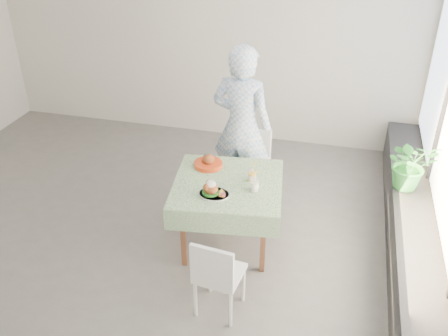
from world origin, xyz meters
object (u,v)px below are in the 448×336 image
(diner, at_px, (242,127))
(juice_cup_orange, at_px, (252,176))
(main_dish, at_px, (212,190))
(chair_near, at_px, (219,288))
(potted_plant, at_px, (411,164))
(chair_far, at_px, (245,186))
(cafe_table, at_px, (228,206))

(diner, height_order, juice_cup_orange, diner)
(diner, relative_size, main_dish, 6.41)
(chair_near, xyz_separation_m, juice_cup_orange, (0.06, 1.01, 0.55))
(main_dish, relative_size, potted_plant, 0.53)
(chair_near, height_order, juice_cup_orange, juice_cup_orange)
(chair_far, xyz_separation_m, potted_plant, (1.71, 0.08, 0.48))
(cafe_table, height_order, main_dish, main_dish)
(chair_far, height_order, main_dish, chair_far)
(diner, height_order, main_dish, diner)
(main_dish, bearing_deg, potted_plant, 29.13)
(main_dish, bearing_deg, cafe_table, 70.89)
(cafe_table, bearing_deg, main_dish, -109.11)
(diner, bearing_deg, juice_cup_orange, 117.87)
(juice_cup_orange, height_order, potted_plant, potted_plant)
(juice_cup_orange, xyz_separation_m, potted_plant, (1.52, 0.68, -0.02))
(cafe_table, height_order, chair_far, chair_far)
(chair_far, height_order, diner, diner)
(chair_near, height_order, diner, diner)
(chair_far, xyz_separation_m, diner, (-0.09, 0.18, 0.64))
(main_dish, height_order, juice_cup_orange, juice_cup_orange)
(chair_far, bearing_deg, cafe_table, -92.61)
(cafe_table, distance_m, potted_plant, 1.93)
(chair_far, xyz_separation_m, main_dish, (-0.12, -0.93, 0.50))
(chair_near, bearing_deg, main_dish, 110.08)
(main_dish, relative_size, juice_cup_orange, 1.18)
(main_dish, bearing_deg, chair_near, -69.92)
(chair_near, relative_size, potted_plant, 1.44)
(cafe_table, height_order, chair_near, chair_near)
(chair_near, relative_size, diner, 0.42)
(chair_far, distance_m, main_dish, 1.06)
(cafe_table, xyz_separation_m, chair_far, (0.03, 0.69, -0.17))
(potted_plant, bearing_deg, diner, 176.86)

